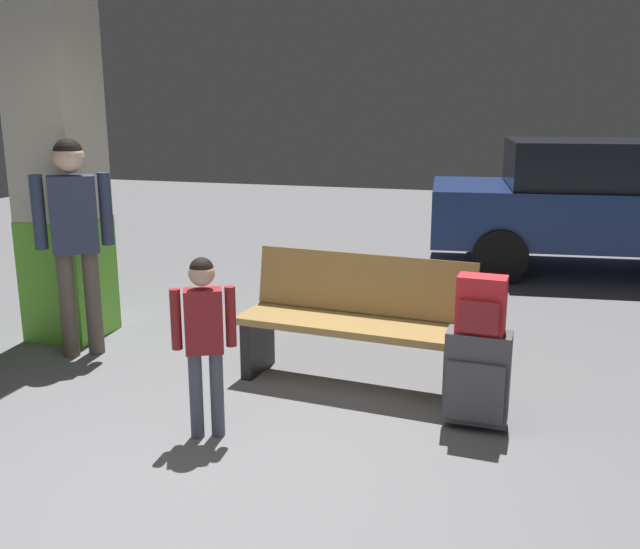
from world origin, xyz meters
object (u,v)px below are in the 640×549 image
Objects in this scene: bench at (355,322)px; suitcase at (477,377)px; adult at (74,224)px; parked_car_near at (610,203)px; backpack_bright at (481,305)px; child at (204,329)px; structural_pillar at (59,162)px.

bench reaches higher than suitcase.
parked_car_near is (4.18, 4.16, -0.23)m from adult.
adult reaches higher than backpack_bright.
child is 0.65× the size of adult.
parked_car_near is at bearing 62.80° from child.
suitcase is at bearing -104.00° from parked_car_near.
parked_car_near is (2.65, 5.16, 0.14)m from child.
structural_pillar is 4.85× the size of suitcase.
backpack_bright is 1.61m from child.
bench is 1.25m from child.
suitcase is 3.15m from adult.
bench is at bearing -116.18° from parked_car_near.
parked_car_near reaches higher than child.
suitcase is 1.78× the size of backpack_bright.
adult is 5.90m from parked_car_near.
backpack_bright is at bearing -29.20° from bench.
adult reaches higher than suitcase.
suitcase is 1.65m from child.
backpack_bright is at bearing -8.00° from adult.
bench is 1.51× the size of child.
adult is (0.38, -0.40, -0.42)m from structural_pillar.
structural_pillar reaches higher than backpack_bright.
parked_car_near is at bearing 44.85° from adult.
structural_pillar is 1.75× the size of adult.
structural_pillar is 3.69m from suitcase.
suitcase is 0.14× the size of parked_car_near.
parked_car_near is (4.56, 3.76, -0.65)m from structural_pillar.
child is (1.91, -1.39, -0.79)m from structural_pillar.
bench is 1.05m from backpack_bright.
bench is at bearing 59.05° from child.
child is at bearing -159.23° from backpack_bright.
backpack_bright is at bearing 20.77° from child.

